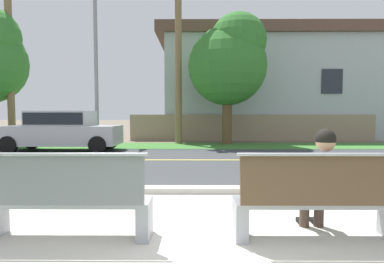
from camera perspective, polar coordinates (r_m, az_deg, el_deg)
ground_plane at (r=11.45m, az=0.27°, el=-3.51°), size 140.00×140.00×0.00m
sidewalk_pavement at (r=4.02m, az=0.07°, el=-16.91°), size 44.00×3.60×0.01m
curb_edge at (r=5.87m, az=0.17°, el=-9.78°), size 44.00×0.30×0.11m
street_asphalt at (r=9.96m, az=0.26°, el=-4.55°), size 52.00×8.00×0.01m
road_centre_line at (r=9.96m, az=0.26°, el=-4.52°), size 48.00×0.14×0.01m
far_verge_grass at (r=14.43m, az=0.29°, el=-2.01°), size 48.00×2.80×0.02m
bench_left at (r=3.91m, az=-21.37°, el=-10.80°), size 1.86×0.48×1.01m
bench_right at (r=3.90m, az=21.55°, el=-10.85°), size 1.86×0.48×1.01m
seated_person_grey at (r=4.03m, az=21.88°, el=-7.19°), size 0.52×0.68×1.25m
car_silver_far at (r=13.27m, az=-21.98°, el=0.91°), size 4.30×1.86×1.54m
streetlamp at (r=15.06m, az=-16.44°, el=14.77°), size 0.24×2.10×7.71m
shade_tree_left at (r=15.44m, az=6.74°, el=12.91°), size 3.66×3.66×6.04m
palm_tree_tall at (r=16.41m, az=-2.45°, el=21.81°), size 2.09×1.98×8.16m
garden_wall at (r=17.55m, az=10.53°, el=1.19°), size 13.00×0.36×1.40m
house_across_street at (r=21.04m, az=12.99°, el=8.40°), size 13.22×6.91×6.34m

